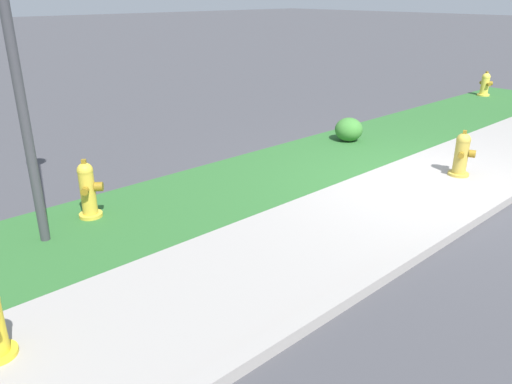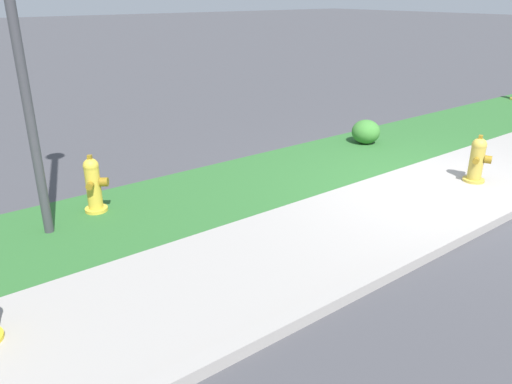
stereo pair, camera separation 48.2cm
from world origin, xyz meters
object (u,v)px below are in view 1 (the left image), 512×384
(fire_hydrant_across_street, at_px, (485,84))
(shrub_bush_far_verge, at_px, (349,130))
(fire_hydrant_near_corner, at_px, (462,154))
(fire_hydrant_at_driveway, at_px, (88,190))

(fire_hydrant_across_street, xyz_separation_m, shrub_bush_far_verge, (-6.47, -0.25, -0.09))
(fire_hydrant_across_street, height_order, shrub_bush_far_verge, fire_hydrant_across_street)
(fire_hydrant_across_street, relative_size, shrub_bush_far_verge, 1.25)
(fire_hydrant_near_corner, distance_m, fire_hydrant_across_street, 7.28)
(fire_hydrant_near_corner, distance_m, shrub_bush_far_verge, 2.45)
(fire_hydrant_across_street, distance_m, shrub_bush_far_verge, 6.48)
(fire_hydrant_across_street, bearing_deg, fire_hydrant_near_corner, -39.06)
(fire_hydrant_at_driveway, distance_m, fire_hydrant_across_street, 11.79)
(fire_hydrant_at_driveway, bearing_deg, shrub_bush_far_verge, 125.54)
(fire_hydrant_across_street, bearing_deg, shrub_bush_far_verge, -58.42)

